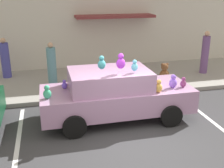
{
  "coord_description": "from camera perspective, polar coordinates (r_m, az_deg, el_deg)",
  "views": [
    {
      "loc": [
        -2.08,
        -6.05,
        3.81
      ],
      "look_at": [
        -0.1,
        2.07,
        0.9
      ],
      "focal_mm": 44.87,
      "sensor_mm": 36.0,
      "label": 1
    }
  ],
  "objects": [
    {
      "name": "ground_plane",
      "position": [
        7.44,
        4.64,
        -11.65
      ],
      "size": [
        60.0,
        60.0,
        0.0
      ],
      "primitive_type": "plane",
      "color": "#38383A"
    },
    {
      "name": "sidewalk",
      "position": [
        11.85,
        -2.89,
        0.79
      ],
      "size": [
        24.0,
        4.0,
        0.15
      ],
      "primitive_type": "cube",
      "color": "gray",
      "rests_on": "ground"
    },
    {
      "name": "storefront_building",
      "position": [
        13.37,
        -4.89,
        16.48
      ],
      "size": [
        24.0,
        1.25,
        6.4
      ],
      "color": "beige",
      "rests_on": "ground"
    },
    {
      "name": "parking_stripe_front",
      "position": [
        9.28,
        18.24,
        -6.04
      ],
      "size": [
        0.12,
        3.6,
        0.01
      ],
      "primitive_type": "cube",
      "color": "silver",
      "rests_on": "ground"
    },
    {
      "name": "parking_stripe_rear",
      "position": [
        8.06,
        -18.45,
        -10.09
      ],
      "size": [
        0.12,
        3.6,
        0.01
      ],
      "primitive_type": "cube",
      "color": "silver",
      "rests_on": "ground"
    },
    {
      "name": "plush_covered_car",
      "position": [
        8.32,
        0.64,
        -1.99
      ],
      "size": [
        4.45,
        1.95,
        2.14
      ],
      "color": "#AC81A8",
      "rests_on": "ground"
    },
    {
      "name": "teddy_bear_on_sidewalk",
      "position": [
        11.5,
        10.62,
        2.19
      ],
      "size": [
        0.41,
        0.34,
        0.78
      ],
      "color": "brown",
      "rests_on": "sidewalk"
    },
    {
      "name": "pedestrian_near_shopfront",
      "position": [
        12.6,
        -20.91,
        4.69
      ],
      "size": [
        0.37,
        0.37,
        1.69
      ],
      "color": "#4647A0",
      "rests_on": "sidewalk"
    },
    {
      "name": "pedestrian_walking_past",
      "position": [
        11.18,
        -12.18,
        3.76
      ],
      "size": [
        0.35,
        0.35,
        1.67
      ],
      "color": "#598A97",
      "rests_on": "sidewalk"
    },
    {
      "name": "pedestrian_by_lamp",
      "position": [
        13.06,
        18.43,
        5.9
      ],
      "size": [
        0.33,
        0.33,
        1.87
      ],
      "color": "#6C4A7F",
      "rests_on": "sidewalk"
    }
  ]
}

